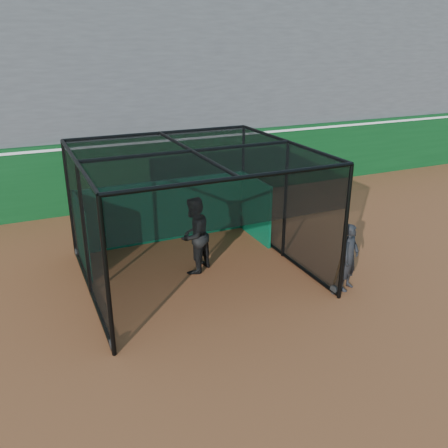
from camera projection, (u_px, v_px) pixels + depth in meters
name	position (u px, v px, depth m)	size (l,w,h in m)	color
ground	(212.00, 322.00, 10.36)	(120.00, 120.00, 0.00)	brown
outfield_wall	(120.00, 172.00, 17.11)	(50.00, 0.50, 2.50)	#0B3D17
grandstand	(93.00, 74.00, 19.17)	(50.00, 7.85, 8.95)	#4C4C4F
batting_cage	(193.00, 215.00, 11.93)	(5.46, 5.29, 3.27)	black
batter	(194.00, 235.00, 12.29)	(0.99, 0.77, 2.04)	black
on_deck_player	(349.00, 257.00, 11.45)	(0.74, 0.65, 1.70)	black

